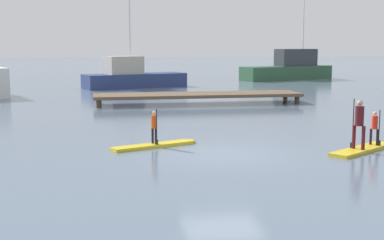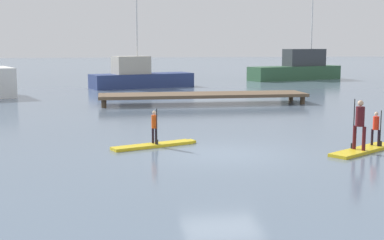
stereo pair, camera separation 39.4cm
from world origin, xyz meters
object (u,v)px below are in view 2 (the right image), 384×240
at_px(paddler_adult, 360,122).
at_px(fishing_boat_green_midground, 139,77).
at_px(paddleboard_far, 363,150).
at_px(paddler_child_solo, 155,125).
at_px(paddler_child_front, 376,127).
at_px(motor_boat_small_navy, 297,69).
at_px(paddleboard_near, 155,145).

bearing_deg(paddler_adult, fishing_boat_green_midground, 100.94).
bearing_deg(paddler_adult, paddleboard_far, 32.50).
bearing_deg(paddler_child_solo, paddleboard_far, -16.21).
bearing_deg(fishing_boat_green_midground, paddler_child_front, -77.03).
xyz_separation_m(paddler_child_solo, motor_boat_small_navy, (16.90, 32.24, 0.33)).
distance_m(paddler_child_front, fishing_boat_green_midground, 27.52).
relative_size(paddleboard_near, paddler_adult, 1.86).
xyz_separation_m(paddler_adult, paddler_child_front, (0.88, 0.57, -0.28)).
distance_m(paddleboard_near, motor_boat_small_navy, 36.41).
bearing_deg(motor_boat_small_navy, paddler_adult, -106.99).
bearing_deg(paddleboard_far, paddler_adult, -147.50).
height_order(paddler_child_solo, motor_boat_small_navy, motor_boat_small_navy).
relative_size(paddler_child_solo, paddler_child_front, 1.02).
distance_m(paddler_child_solo, paddler_child_front, 7.45).
xyz_separation_m(paddleboard_near, paddler_child_solo, (0.00, -0.01, 0.69)).
xyz_separation_m(fishing_boat_green_midground, motor_boat_small_navy, (15.79, 6.96, 0.20)).
bearing_deg(paddler_adult, motor_boat_small_navy, 73.01).
bearing_deg(paddleboard_near, paddler_child_front, -11.94).
distance_m(paddleboard_far, paddler_adult, 1.02).
relative_size(paddler_child_front, fishing_boat_green_midground, 0.14).
bearing_deg(paddler_child_solo, fishing_boat_green_midground, 87.47).
height_order(paddleboard_far, fishing_boat_green_midground, fishing_boat_green_midground).
distance_m(paddler_adult, paddler_child_front, 1.08).
xyz_separation_m(paddleboard_far, fishing_boat_green_midground, (-5.55, 27.23, 0.82)).
relative_size(paddler_child_solo, paddler_adult, 0.75).
height_order(paddleboard_near, paddler_child_solo, paddler_child_solo).
distance_m(paddleboard_near, fishing_boat_green_midground, 25.32).
distance_m(paddleboard_near, paddler_child_front, 7.49).
distance_m(paddler_child_solo, paddleboard_far, 6.97).
height_order(paddler_adult, motor_boat_small_navy, motor_boat_small_navy).
xyz_separation_m(paddler_child_front, fishing_boat_green_midground, (-6.18, 26.82, 0.13)).
bearing_deg(paddler_child_front, paddler_adult, -147.25).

